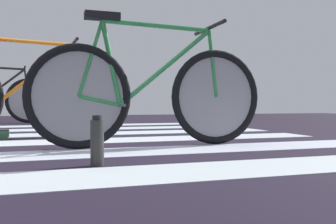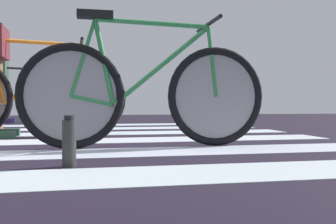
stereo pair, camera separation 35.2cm
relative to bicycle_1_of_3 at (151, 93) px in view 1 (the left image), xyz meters
name	(u,v)px [view 1 (the left image)]	position (x,y,z in m)	size (l,w,h in m)	color
ground	(11,143)	(-0.99, 0.67, -0.40)	(18.00, 14.00, 0.02)	black
crosswalk_markings	(16,139)	(-0.97, 0.89, -0.38)	(5.34, 4.27, 0.00)	silver
bicycle_1_of_3	(151,93)	(0.00, 0.00, 0.00)	(1.74, 0.52, 0.93)	black
bicycle_2_of_3	(22,95)	(-0.93, 1.01, 0.00)	(1.74, 0.52, 0.93)	black
water_bottle	(97,142)	(-0.47, -0.72, -0.27)	(0.07, 0.07, 0.25)	#2B2A2A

